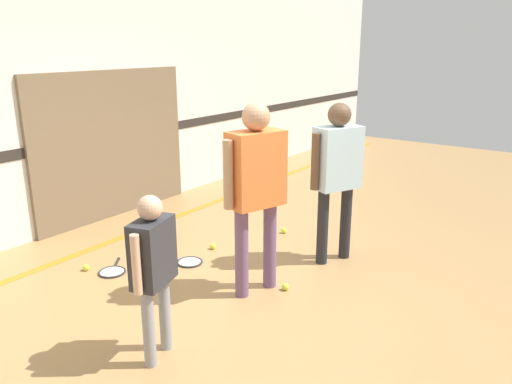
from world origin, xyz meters
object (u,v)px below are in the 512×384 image
at_px(person_instructor, 256,179).
at_px(person_student_right, 337,166).
at_px(tennis_ball_near_instructor, 286,287).
at_px(tennis_ball_stray_left, 284,230).
at_px(racket_spare_on_floor, 112,271).
at_px(person_student_left, 153,261).
at_px(tennis_ball_stray_right, 213,246).
at_px(racket_second_spare, 188,262).
at_px(tennis_ball_by_spare_racket, 86,268).

relative_size(person_instructor, person_student_right, 1.05).
distance_m(tennis_ball_near_instructor, tennis_ball_stray_left, 1.43).
bearing_deg(racket_spare_on_floor, person_instructor, -108.07).
height_order(person_student_left, racket_spare_on_floor, person_student_left).
bearing_deg(racket_spare_on_floor, person_student_left, -155.55).
relative_size(racket_spare_on_floor, tennis_ball_stray_right, 6.77).
distance_m(person_student_right, tennis_ball_stray_left, 1.32).
distance_m(racket_spare_on_floor, tennis_ball_stray_right, 1.11).
xyz_separation_m(person_student_left, racket_spare_on_floor, (0.69, 1.40, -0.74)).
distance_m(person_student_left, racket_spare_on_floor, 1.73).
bearing_deg(racket_second_spare, person_student_left, 107.39).
distance_m(racket_second_spare, tennis_ball_stray_left, 1.33).
bearing_deg(tennis_ball_near_instructor, tennis_ball_stray_right, 74.26).
bearing_deg(tennis_ball_stray_right, tennis_ball_by_spare_racket, 149.91).
relative_size(person_student_right, tennis_ball_stray_left, 24.72).
xyz_separation_m(person_student_right, tennis_ball_stray_left, (0.34, 0.83, -0.98)).
bearing_deg(tennis_ball_stray_left, tennis_ball_stray_right, 156.97).
distance_m(person_student_left, tennis_ball_stray_left, 2.75).
distance_m(person_student_left, racket_second_spare, 1.77).
xyz_separation_m(tennis_ball_near_instructor, tennis_ball_by_spare_racket, (-0.83, 1.83, 0.00)).
bearing_deg(tennis_ball_near_instructor, racket_spare_on_floor, 113.54).
height_order(person_instructor, tennis_ball_stray_right, person_instructor).
bearing_deg(person_student_left, tennis_ball_by_spare_racket, 54.53).
xyz_separation_m(person_student_right, tennis_ball_by_spare_racket, (-1.68, 1.87, -0.98)).
height_order(racket_spare_on_floor, racket_second_spare, same).
relative_size(person_student_left, tennis_ball_stray_right, 18.48).
height_order(person_student_left, tennis_ball_by_spare_racket, person_student_left).
bearing_deg(person_student_left, tennis_ball_stray_left, -3.50).
bearing_deg(tennis_ball_near_instructor, tennis_ball_stray_left, 33.60).
bearing_deg(racket_second_spare, tennis_ball_stray_left, -123.71).
xyz_separation_m(person_instructor, person_student_left, (-1.22, -0.02, -0.31)).
bearing_deg(racket_spare_on_floor, tennis_ball_by_spare_racket, 80.01).
relative_size(person_instructor, racket_spare_on_floor, 3.83).
xyz_separation_m(tennis_ball_by_spare_racket, tennis_ball_stray_right, (1.15, -0.67, 0.00)).
xyz_separation_m(tennis_ball_near_instructor, tennis_ball_stray_right, (0.33, 1.16, 0.00)).
bearing_deg(tennis_ball_stray_left, tennis_ball_near_instructor, -146.40).
bearing_deg(racket_second_spare, person_student_right, -159.73).
bearing_deg(person_student_left, person_student_right, -22.40).
bearing_deg(person_student_left, person_instructor, -15.53).
bearing_deg(tennis_ball_stray_right, tennis_ball_near_instructor, -105.74).
bearing_deg(person_instructor, tennis_ball_by_spare_racket, 130.20).
bearing_deg(person_student_right, tennis_ball_stray_left, -87.96).
distance_m(racket_second_spare, tennis_ball_stray_right, 0.42).
bearing_deg(tennis_ball_stray_left, tennis_ball_by_spare_racket, 152.83).
height_order(person_instructor, tennis_ball_stray_left, person_instructor).
xyz_separation_m(person_instructor, tennis_ball_stray_left, (1.36, 0.58, -1.03)).
bearing_deg(racket_spare_on_floor, racket_second_spare, -76.23).
bearing_deg(tennis_ball_by_spare_racket, tennis_ball_near_instructor, -65.70).
height_order(person_student_left, person_student_right, person_student_right).
bearing_deg(racket_spare_on_floor, tennis_ball_stray_left, -62.11).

